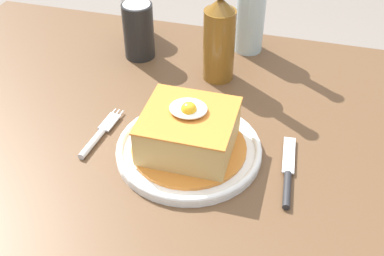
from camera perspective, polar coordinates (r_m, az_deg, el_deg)
The scene contains 9 objects.
dining_table at distance 0.96m, azimuth 1.15°, elevation -6.52°, with size 1.29×0.81×0.77m.
main_plate at distance 0.84m, azimuth -0.36°, elevation -2.46°, with size 0.25×0.25×0.02m.
sandwich_meal at distance 0.82m, azimuth -0.37°, elevation -0.50°, with size 0.20×0.20×0.10m.
fork at distance 0.89m, azimuth -10.89°, elevation -0.95°, with size 0.03×0.14×0.01m.
knife at distance 0.81m, azimuth 11.04°, elevation -5.87°, with size 0.03×0.17×0.01m.
soda_can at distance 1.08m, azimuth -6.24°, elevation 11.18°, with size 0.07×0.07×0.12m.
beer_bottle_clear at distance 1.09m, azimuth 6.85°, elevation 13.62°, with size 0.06×0.06×0.27m.
beer_bottle_amber at distance 0.99m, azimuth 3.19°, elevation 10.82°, with size 0.06×0.06×0.27m.
drinking_glass at distance 1.18m, azimuth -6.46°, elevation 12.74°, with size 0.07×0.07×0.10m.
Camera 1 is at (0.16, -0.65, 1.35)m, focal length 45.91 mm.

